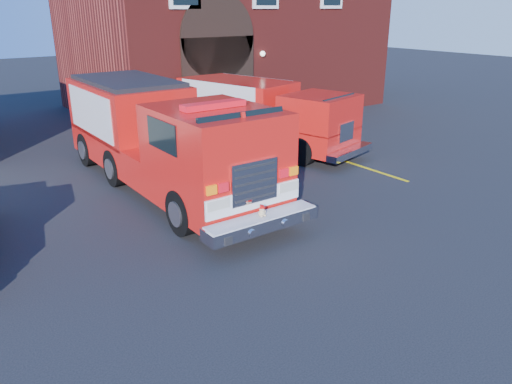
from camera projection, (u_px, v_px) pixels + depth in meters
ground at (228, 227)px, 12.53m from camera, size 100.00×100.00×0.00m
parking_stripe_near at (372, 170)px, 16.89m from camera, size 0.12×3.00×0.01m
parking_stripe_mid at (312, 150)px, 19.15m from camera, size 0.12×3.00×0.01m
parking_stripe_far at (265, 135)px, 21.42m from camera, size 0.12×3.00×0.01m
fire_station at (223, 25)px, 26.58m from camera, size 15.20×10.20×8.45m
fire_engine at (162, 137)px, 14.73m from camera, size 2.90×9.93×3.05m
secondary_truck at (262, 113)px, 19.20m from camera, size 4.12×8.03×2.49m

